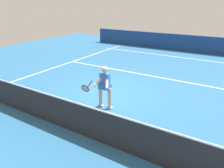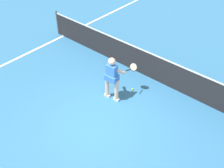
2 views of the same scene
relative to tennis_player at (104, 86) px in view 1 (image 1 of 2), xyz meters
The scene contains 8 objects.
ground_plane 1.54m from the tennis_player, 70.22° to the right, with size 26.44×26.44×0.00m, color teal.
court_back_wall 11.09m from the tennis_player, 87.75° to the right, with size 14.58×0.24×1.25m, color navy.
baseline_marking 8.93m from the tennis_player, 87.19° to the right, with size 10.58×0.10×0.01m, color white.
service_line_marking 4.27m from the tennis_player, 84.03° to the right, with size 9.58×0.10×0.01m, color white.
sideline_right_marking 5.43m from the tennis_player, 13.04° to the right, with size 0.10×18.34×0.01m, color white.
court_net 1.79m from the tennis_player, 75.70° to the left, with size 10.26×0.08×1.08m.
tennis_player is the anchor object (origin of this frame).
tennis_ball_near 1.13m from the tennis_player, 71.16° to the left, with size 0.07×0.07×0.07m, color #D1E533.
Camera 1 is at (-4.12, 6.73, 3.53)m, focal length 33.28 mm.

